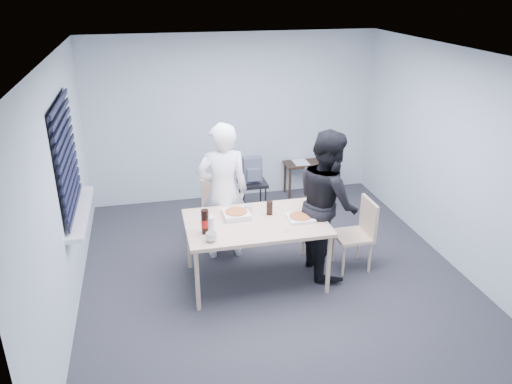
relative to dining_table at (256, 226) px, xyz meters
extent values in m
plane|color=#2A2A2F|center=(0.23, 0.05, -0.72)|extent=(5.00, 5.00, 0.00)
plane|color=white|center=(0.23, 0.05, 1.88)|extent=(5.00, 5.00, 0.00)
plane|color=silver|center=(0.23, 2.55, 0.58)|extent=(4.50, 0.00, 4.50)
plane|color=silver|center=(0.23, -2.45, 0.58)|extent=(4.50, 0.00, 4.50)
plane|color=silver|center=(-2.02, 0.05, 0.58)|extent=(0.00, 5.00, 5.00)
plane|color=silver|center=(2.48, 0.05, 0.58)|extent=(0.00, 5.00, 5.00)
plane|color=black|center=(-2.00, 0.45, 0.83)|extent=(0.00, 1.30, 1.30)
cube|color=black|center=(-1.97, 0.45, 0.83)|extent=(0.04, 1.30, 1.25)
cube|color=silver|center=(-1.93, 0.45, 0.17)|extent=(0.18, 1.42, 0.05)
cube|color=beige|center=(0.00, 0.00, 0.04)|extent=(1.59, 1.01, 0.04)
cylinder|color=beige|center=(-0.74, -0.44, -0.35)|extent=(0.05, 0.05, 0.73)
cylinder|color=beige|center=(-0.74, 0.44, -0.35)|extent=(0.05, 0.05, 0.73)
cylinder|color=beige|center=(0.74, -0.44, -0.35)|extent=(0.05, 0.05, 0.73)
cylinder|color=beige|center=(0.74, 0.44, -0.35)|extent=(0.05, 0.05, 0.73)
cube|color=beige|center=(-0.28, 0.91, -0.29)|extent=(0.42, 0.42, 0.04)
cube|color=beige|center=(-0.28, 1.10, -0.05)|extent=(0.42, 0.04, 0.44)
cylinder|color=beige|center=(-0.45, 0.74, -0.51)|extent=(0.03, 0.03, 0.41)
cylinder|color=beige|center=(-0.45, 1.08, -0.51)|extent=(0.03, 0.03, 0.41)
cylinder|color=beige|center=(-0.11, 0.74, -0.51)|extent=(0.03, 0.03, 0.41)
cylinder|color=beige|center=(-0.11, 1.08, -0.51)|extent=(0.03, 0.03, 0.41)
cube|color=beige|center=(1.21, 0.01, -0.29)|extent=(0.42, 0.42, 0.04)
cube|color=beige|center=(1.40, 0.01, -0.05)|extent=(0.04, 0.42, 0.44)
cylinder|color=beige|center=(1.04, -0.16, -0.51)|extent=(0.03, 0.03, 0.41)
cylinder|color=beige|center=(1.04, 0.18, -0.51)|extent=(0.03, 0.03, 0.41)
cylinder|color=beige|center=(1.38, -0.16, -0.51)|extent=(0.03, 0.03, 0.41)
cylinder|color=beige|center=(1.38, 0.18, -0.51)|extent=(0.03, 0.03, 0.41)
imported|color=white|center=(-0.26, 0.66, 0.17)|extent=(0.65, 0.42, 1.77)
imported|color=black|center=(0.88, 0.07, 0.17)|extent=(0.47, 0.86, 1.77)
cube|color=#342618|center=(1.44, 2.33, -0.18)|extent=(0.83, 0.37, 0.04)
cylinder|color=#342618|center=(1.06, 2.19, -0.46)|extent=(0.04, 0.04, 0.52)
cylinder|color=#342618|center=(1.06, 2.48, -0.46)|extent=(0.04, 0.04, 0.52)
cylinder|color=#342618|center=(1.81, 2.19, -0.46)|extent=(0.04, 0.04, 0.52)
cylinder|color=#342618|center=(1.81, 2.48, -0.46)|extent=(0.04, 0.04, 0.52)
cube|color=black|center=(0.34, 1.69, -0.18)|extent=(0.40, 0.40, 0.04)
cylinder|color=black|center=(0.17, 1.53, -0.46)|extent=(0.04, 0.04, 0.52)
cylinder|color=black|center=(0.17, 1.85, -0.46)|extent=(0.04, 0.04, 0.52)
cylinder|color=black|center=(0.50, 1.53, -0.46)|extent=(0.04, 0.04, 0.52)
cylinder|color=black|center=(0.50, 1.85, -0.46)|extent=(0.04, 0.04, 0.52)
cube|color=slate|center=(0.34, 1.69, 0.04)|extent=(0.27, 0.15, 0.38)
cube|color=slate|center=(0.34, 1.59, -0.01)|extent=(0.20, 0.05, 0.18)
cube|color=white|center=(-0.19, 0.16, 0.07)|extent=(0.30, 0.30, 0.03)
cube|color=white|center=(-0.19, 0.16, 0.11)|extent=(0.30, 0.30, 0.03)
cylinder|color=#CC7F38|center=(-0.19, 0.16, 0.13)|extent=(0.25, 0.25, 0.01)
cube|color=white|center=(0.51, -0.06, 0.07)|extent=(0.30, 0.30, 0.03)
cylinder|color=#CC7F38|center=(0.51, -0.06, 0.10)|extent=(0.25, 0.25, 0.01)
imported|color=silver|center=(-0.56, -0.35, 0.11)|extent=(0.17, 0.17, 0.10)
imported|color=silver|center=(-0.03, 0.25, 0.11)|extent=(0.10, 0.10, 0.09)
cylinder|color=black|center=(0.20, 0.14, 0.14)|extent=(0.08, 0.08, 0.16)
cylinder|color=black|center=(-0.59, -0.16, 0.20)|extent=(0.08, 0.08, 0.28)
cylinder|color=red|center=(-0.59, -0.16, 0.18)|extent=(0.09, 0.09, 0.09)
cylinder|color=silver|center=(-0.54, -0.16, 0.15)|extent=(0.09, 0.09, 0.19)
torus|color=red|center=(0.28, -0.32, 0.06)|extent=(0.08, 0.08, 0.00)
cube|color=white|center=(1.29, 2.36, -0.16)|extent=(0.25, 0.33, 0.01)
cube|color=black|center=(1.66, 2.36, -0.14)|extent=(0.15, 0.13, 0.05)
camera|label=1|loc=(-1.13, -4.95, 2.60)|focal=35.00mm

